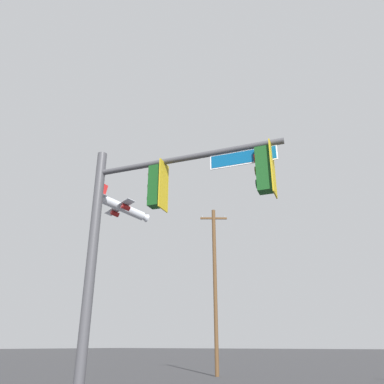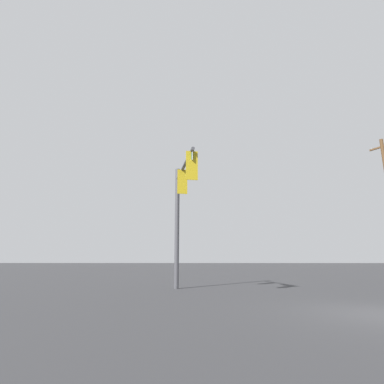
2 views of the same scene
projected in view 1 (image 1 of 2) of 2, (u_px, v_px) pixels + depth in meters
name	position (u px, v px, depth m)	size (l,w,h in m)	color
signal_pole_near	(148.00, 223.00, 9.25)	(5.04, 1.40, 6.77)	#47474C
utility_pole	(215.00, 284.00, 24.48)	(1.60, 1.14, 10.58)	brown
airplane	(122.00, 208.00, 150.13)	(21.16, 23.37, 12.27)	#B2B7C1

